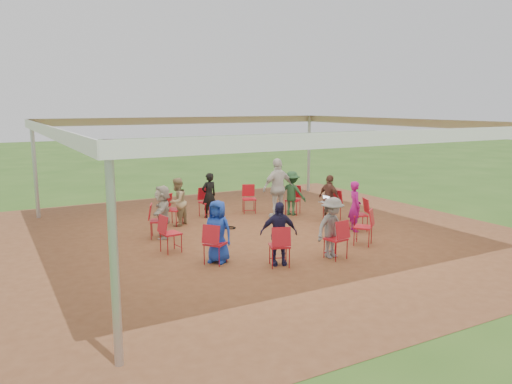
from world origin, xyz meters
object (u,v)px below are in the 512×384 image
chair_2 (249,199)px  person_seated_6 (279,233)px  chair_3 (207,202)px  standing_person (278,188)px  chair_8 (279,246)px  person_seated_1 (292,193)px  person_seated_0 (329,198)px  laptop (325,200)px  person_seated_7 (332,228)px  person_seated_8 (355,206)px  person_seated_4 (163,212)px  cable_coil (230,228)px  person_seated_5 (218,231)px  chair_7 (215,244)px  chair_0 (332,206)px  person_seated_3 (177,202)px  chair_9 (336,239)px  chair_6 (171,234)px  chair_1 (293,200)px  person_seated_2 (209,195)px  chair_10 (363,227)px  chair_11 (359,215)px  chair_4 (174,210)px

chair_2 → person_seated_6: person_seated_6 is taller
chair_3 → standing_person: 2.23m
chair_8 → person_seated_1: person_seated_1 is taller
chair_2 → person_seated_0: size_ratio=0.65×
standing_person → laptop: 1.51m
chair_8 → person_seated_6: size_ratio=0.65×
person_seated_7 → person_seated_8: size_ratio=1.00×
person_seated_4 → laptop: bearing=104.5°
cable_coil → laptop: 2.95m
chair_2 → person_seated_5: person_seated_5 is taller
chair_7 → cable_coil: size_ratio=2.46×
chair_0 → person_seated_3: size_ratio=0.65×
chair_3 → chair_8: bearing=75.0°
chair_9 → person_seated_3: person_seated_3 is taller
chair_0 → person_seated_0: person_seated_0 is taller
laptop → chair_6: bearing=90.0°
person_seated_6 → cable_coil: 3.48m
person_seated_3 → person_seated_1: bearing=135.0°
chair_1 → person_seated_3: size_ratio=0.65×
chair_0 → person_seated_7: size_ratio=0.65×
person_seated_0 → laptop: person_seated_0 is taller
person_seated_5 → laptop: 4.81m
chair_0 → person_seated_3: bearing=60.8°
cable_coil → laptop: bearing=-12.3°
chair_8 → chair_7: bearing=165.0°
laptop → chair_7: bearing=105.9°
person_seated_8 → standing_person: size_ratio=0.76×
chair_0 → person_seated_2: person_seated_2 is taller
person_seated_3 → person_seated_6: 4.46m
person_seated_6 → chair_7: bearing=169.9°
chair_1 → chair_2: bearing=15.0°
chair_3 → person_seated_1: 2.65m
person_seated_4 → person_seated_7: size_ratio=1.00×
person_seated_7 → chair_7: bearing=152.3°
person_seated_5 → laptop: person_seated_5 is taller
chair_3 → chair_10: (2.10, -4.76, 0.00)m
person_seated_4 → chair_11: bearing=90.0°
chair_6 → person_seated_7: size_ratio=0.65×
chair_1 → cable_coil: (-2.54, -0.71, -0.43)m
chair_0 → chair_6: (-5.32, -0.82, 0.00)m
chair_2 → person_seated_3: bearing=32.3°
chair_0 → person_seated_3: (-4.27, 1.60, 0.24)m
person_seated_5 → person_seated_6: same height
standing_person → cable_coil: bearing=12.7°
chair_8 → person_seated_3: bearing=119.2°
person_seated_1 → person_seated_4: (-4.40, -0.68, 0.00)m
person_seated_6 → person_seated_8: 3.64m
person_seated_2 → chair_4: bearing=10.1°
person_seated_2 → person_seated_5: bearing=60.0°
chair_8 → chair_9: same height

